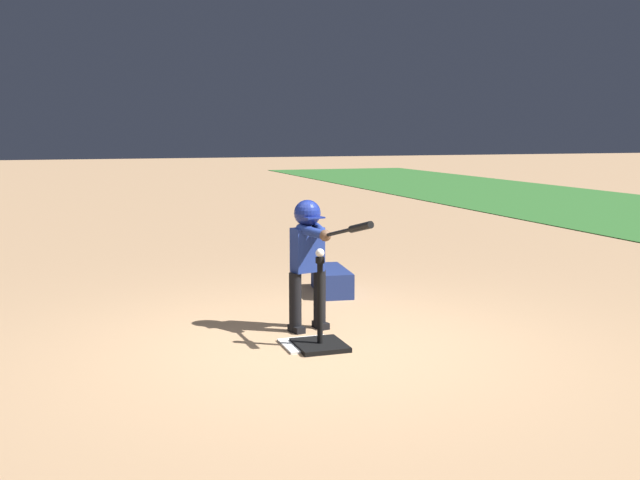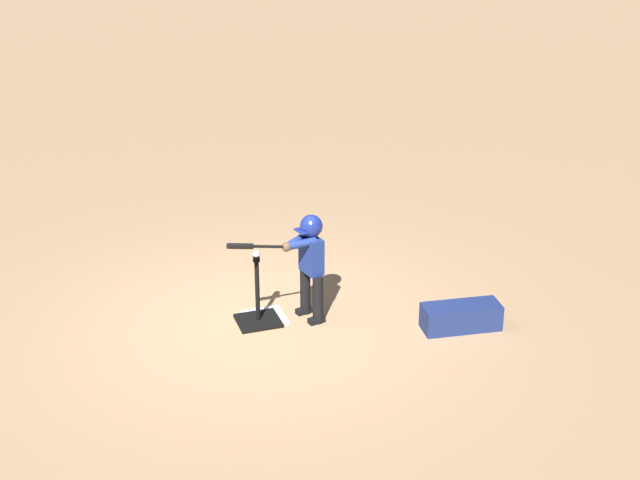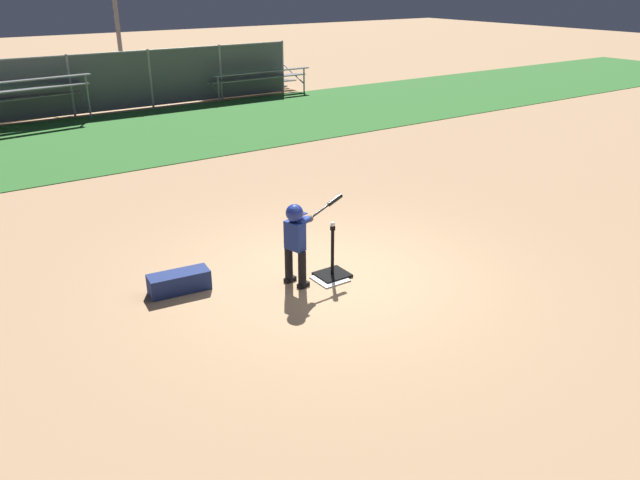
{
  "view_description": "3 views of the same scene",
  "coord_description": "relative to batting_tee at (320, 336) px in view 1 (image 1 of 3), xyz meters",
  "views": [
    {
      "loc": [
        5.87,
        -2.0,
        1.83
      ],
      "look_at": [
        -0.35,
        0.11,
        0.87
      ],
      "focal_mm": 42.0,
      "sensor_mm": 36.0,
      "label": 1
    },
    {
      "loc": [
        2.14,
        8.33,
        4.65
      ],
      "look_at": [
        -0.67,
        0.04,
        0.91
      ],
      "focal_mm": 50.0,
      "sensor_mm": 36.0,
      "label": 2
    },
    {
      "loc": [
        -4.8,
        -6.68,
        4.05
      ],
      "look_at": [
        -0.34,
        -0.22,
        0.73
      ],
      "focal_mm": 35.0,
      "sensor_mm": 36.0,
      "label": 3
    }
  ],
  "objects": [
    {
      "name": "ground_plane",
      "position": [
        -0.02,
        0.02,
        -0.1
      ],
      "size": [
        90.0,
        90.0,
        0.0
      ],
      "primitive_type": "plane",
      "color": "tan"
    },
    {
      "name": "home_plate",
      "position": [
        -0.1,
        -0.07,
        -0.09
      ],
      "size": [
        0.44,
        0.44,
        0.02
      ],
      "primitive_type": "cube",
      "rotation": [
        0.0,
        0.0,
        -0.0
      ],
      "color": "white",
      "rests_on": "ground_plane"
    },
    {
      "name": "batting_tee",
      "position": [
        0.0,
        0.0,
        0.0
      ],
      "size": [
        0.46,
        0.41,
        0.78
      ],
      "color": "black",
      "rests_on": "ground_plane"
    },
    {
      "name": "batter_child",
      "position": [
        -0.55,
        0.09,
        0.67
      ],
      "size": [
        1.09,
        0.46,
        1.21
      ],
      "color": "black",
      "rests_on": "ground_plane"
    },
    {
      "name": "baseball",
      "position": [
        0.0,
        0.0,
        0.71
      ],
      "size": [
        0.07,
        0.07,
        0.07
      ],
      "primitive_type": "sphere",
      "color": "white",
      "rests_on": "batting_tee"
    },
    {
      "name": "equipment_bag",
      "position": [
        -2.03,
        0.83,
        0.04
      ],
      "size": [
        0.87,
        0.42,
        0.28
      ],
      "primitive_type": "cube",
      "rotation": [
        0.0,
        0.0,
        -0.12
      ],
      "color": "navy",
      "rests_on": "ground_plane"
    }
  ]
}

